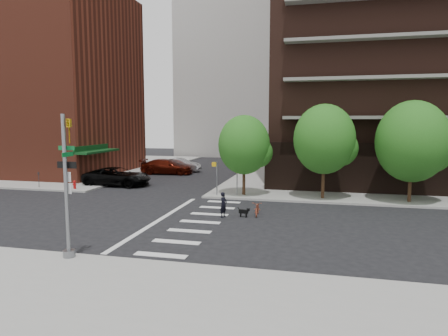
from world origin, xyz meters
The scene contains 18 objects.
ground centered at (0.00, 0.00, 0.00)m, with size 120.00×120.00×0.00m, color black.
sidewalk_ne centered at (20.50, 23.50, 0.07)m, with size 39.00×33.00×0.15m, color gray.
sidewalk_nw centered at (-24.50, 23.50, 0.07)m, with size 31.00×33.00×0.15m, color gray.
crosswalk centered at (2.21, 0.00, 0.01)m, with size 3.85×13.00×0.01m.
midrise_nw centered at (-22.00, 18.00, 10.15)m, with size 21.40×15.50×20.00m.
tree_a centered at (4.00, 8.50, 4.04)m, with size 4.00×4.00×5.90m.
tree_b centered at (10.00, 8.50, 4.54)m, with size 4.50×4.50×6.65m.
tree_c centered at (16.00, 8.50, 4.45)m, with size 5.00×5.00×6.80m.
traffic_signal centered at (-0.47, -7.49, 2.70)m, with size 0.90×0.75×6.00m.
pedestrian_signal centered at (2.32, 7.92, 1.85)m, with size 2.18×0.67×2.60m.
fire_hydrant centered at (-10.50, 7.80, 0.55)m, with size 0.24×0.24×0.73m.
parking_meter centered at (-14.00, 7.80, 0.96)m, with size 0.10×0.08×1.32m.
parked_car_black centered at (-8.20, 10.93, 0.85)m, with size 6.09×2.81×1.69m, color black.
parked_car_maroon centered at (-6.82, 19.63, 0.84)m, with size 5.81×2.36×1.69m, color #430D06.
parked_car_silver centered at (-6.10, 22.02, 0.79)m, with size 4.81×1.68×1.59m, color #B4B7BC.
scooter centered at (6.00, 2.42, 0.45)m, with size 0.59×1.71×0.90m, color #9F452E.
dog_walker centered at (4.06, 1.44, 0.78)m, with size 0.37×0.57×1.55m, color black.
dog centered at (5.28, 1.77, 0.36)m, with size 0.68×0.27×0.57m.
Camera 1 is at (9.64, -21.82, 5.84)m, focal length 32.00 mm.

